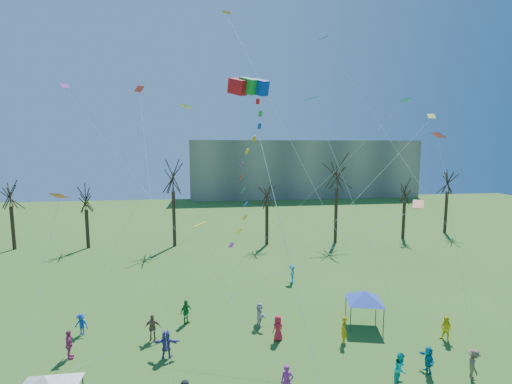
{
  "coord_description": "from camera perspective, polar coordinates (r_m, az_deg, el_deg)",
  "views": [
    {
      "loc": [
        -3.62,
        -12.55,
        13.22
      ],
      "look_at": [
        -1.25,
        5.0,
        11.0
      ],
      "focal_mm": 25.0,
      "sensor_mm": 36.0,
      "label": 1
    }
  ],
  "objects": [
    {
      "name": "distant_building",
      "position": [
        98.13,
        7.48,
        3.75
      ],
      "size": [
        60.0,
        14.0,
        15.0
      ],
      "primitive_type": "cube",
      "color": "gray",
      "rests_on": "ground"
    },
    {
      "name": "bare_tree_row",
      "position": [
        48.97,
        2.11,
        0.38
      ],
      "size": [
        67.0,
        9.33,
        11.99
      ],
      "color": "black",
      "rests_on": "ground"
    },
    {
      "name": "big_box_kite",
      "position": [
        18.81,
        -0.6,
        2.8
      ],
      "size": [
        2.36,
        5.4,
        16.36
      ],
      "color": "red",
      "rests_on": "ground"
    },
    {
      "name": "canopy_tent_white",
      "position": [
        21.01,
        -30.75,
        -24.91
      ],
      "size": [
        3.78,
        3.78,
        2.83
      ],
      "color": "#3F3F44",
      "rests_on": "ground"
    },
    {
      "name": "canopy_tent_blue",
      "position": [
        28.71,
        16.96,
        -15.63
      ],
      "size": [
        3.45,
        3.45,
        2.66
      ],
      "color": "#3F3F44",
      "rests_on": "ground"
    },
    {
      "name": "festival_crowd",
      "position": [
        24.14,
        1.86,
        -23.63
      ],
      "size": [
        26.52,
        21.2,
        1.86
      ],
      "color": "red",
      "rests_on": "ground"
    },
    {
      "name": "small_kites_aloft",
      "position": [
        24.2,
        3.29,
        9.43
      ],
      "size": [
        29.41,
        18.86,
        34.15
      ],
      "color": "#E43C0C",
      "rests_on": "ground"
    }
  ]
}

